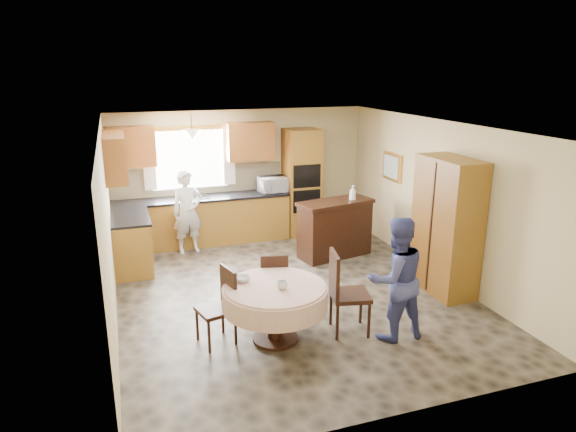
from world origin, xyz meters
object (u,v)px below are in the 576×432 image
at_px(oven_tower, 301,182).
at_px(cupboard, 446,226).
at_px(dining_table, 275,298).
at_px(chair_right, 343,289).
at_px(sideboard, 335,230).
at_px(person_sink, 188,212).
at_px(person_dining, 396,279).
at_px(chair_back, 274,281).
at_px(chair_left, 221,302).

bearing_deg(oven_tower, cupboard, -72.08).
distance_m(oven_tower, dining_table, 4.34).
distance_m(cupboard, chair_right, 2.13).
height_order(sideboard, dining_table, sideboard).
bearing_deg(dining_table, person_sink, 98.85).
height_order(chair_right, person_dining, person_dining).
xyz_separation_m(oven_tower, cupboard, (1.07, -3.31, -0.04)).
distance_m(sideboard, chair_right, 2.76).
distance_m(chair_back, person_dining, 1.66).
bearing_deg(cupboard, chair_back, 178.80).
relative_size(sideboard, dining_table, 1.04).
relative_size(oven_tower, chair_right, 1.95).
xyz_separation_m(cupboard, person_dining, (-1.42, -1.01, -0.23)).
distance_m(sideboard, person_dining, 2.94).
bearing_deg(chair_back, dining_table, 87.22).
distance_m(dining_table, chair_right, 0.88).
bearing_deg(sideboard, chair_right, -123.79).
distance_m(oven_tower, chair_right, 4.13).
xyz_separation_m(oven_tower, chair_right, (-0.90, -4.00, -0.46)).
bearing_deg(cupboard, chair_right, -160.67).
bearing_deg(sideboard, chair_back, -145.28).
bearing_deg(person_dining, dining_table, -16.82).
distance_m(dining_table, chair_back, 0.70).
bearing_deg(cupboard, person_dining, -144.59).
bearing_deg(chair_right, cupboard, -58.79).
xyz_separation_m(chair_back, chair_right, (0.69, -0.75, 0.10)).
height_order(chair_left, person_dining, person_dining).
relative_size(chair_back, person_dining, 0.57).
distance_m(cupboard, person_dining, 1.76).
relative_size(person_sink, person_dining, 0.97).
xyz_separation_m(sideboard, chair_right, (-1.01, -2.57, 0.12)).
relative_size(sideboard, chair_right, 1.24).
xyz_separation_m(chair_left, chair_right, (1.51, -0.27, 0.07)).
distance_m(sideboard, chair_back, 2.49).
height_order(cupboard, dining_table, cupboard).
distance_m(oven_tower, chair_left, 4.47).
relative_size(sideboard, person_dining, 0.85).
bearing_deg(person_sink, chair_left, -101.50).
bearing_deg(cupboard, chair_left, -173.13).
bearing_deg(chair_right, person_dining, -108.16).
bearing_deg(chair_right, sideboard, -9.64).
xyz_separation_m(cupboard, dining_table, (-2.85, -0.62, -0.45)).
height_order(sideboard, chair_left, sideboard).
distance_m(sideboard, dining_table, 3.13).
xyz_separation_m(sideboard, cupboard, (0.96, -1.87, 0.54)).
bearing_deg(sideboard, person_sink, 144.57).
bearing_deg(person_dining, cupboard, -146.07).
height_order(cupboard, chair_right, cupboard).
bearing_deg(chair_left, cupboard, 82.63).
distance_m(chair_right, person_dining, 0.66).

